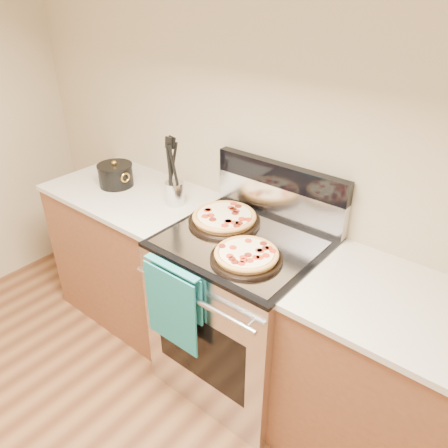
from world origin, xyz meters
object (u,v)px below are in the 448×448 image
Objects in this scene: range_body at (241,314)px; utensil_crock at (175,193)px; pepperoni_pizza_back at (224,218)px; pepperoni_pizza_front at (246,255)px; saucepan at (116,176)px.

range_body is 6.70× the size of utensil_crock.
utensil_crock is (-0.54, 0.08, 0.53)m from range_body.
pepperoni_pizza_back is 0.35m from pepperoni_pizza_front.
pepperoni_pizza_front is at bearing -17.81° from utensil_crock.
utensil_crock is (-0.66, 0.21, 0.03)m from pepperoni_pizza_front.
saucepan is (-0.46, -0.05, -0.00)m from utensil_crock.
pepperoni_pizza_back is 1.79× the size of saucepan.
saucepan is at bearing 171.76° from pepperoni_pizza_front.
range_body is at bearing 131.75° from pepperoni_pizza_front.
saucepan is at bearing -173.77° from utensil_crock.
pepperoni_pizza_back is 0.37m from utensil_crock.
saucepan is at bearing 178.18° from range_body.
utensil_crock reaches higher than range_body.
pepperoni_pizza_back is at bearing -1.84° from utensil_crock.
saucepan is (-0.83, -0.04, 0.02)m from pepperoni_pizza_back.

